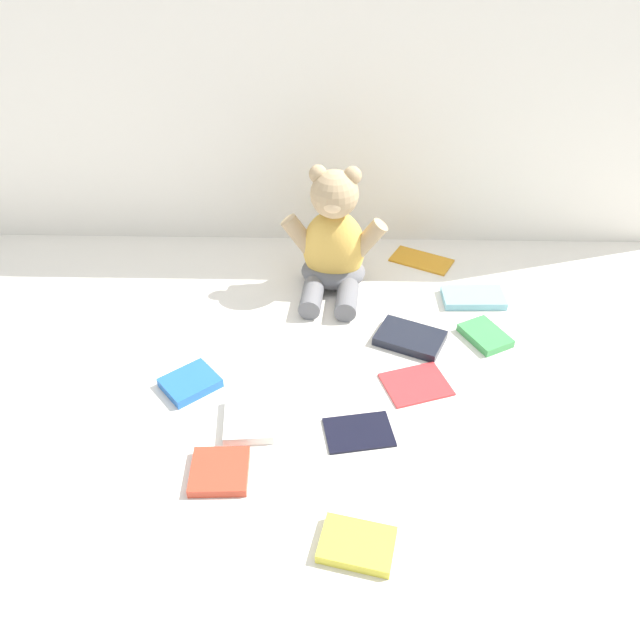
% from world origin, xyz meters
% --- Properties ---
extents(ground_plane, '(3.20, 3.20, 0.00)m').
position_xyz_m(ground_plane, '(0.00, 0.00, 0.00)').
color(ground_plane, silver).
extents(backdrop_drape, '(1.82, 0.03, 0.75)m').
position_xyz_m(backdrop_drape, '(0.00, 0.38, 0.37)').
color(backdrop_drape, white).
rests_on(backdrop_drape, ground_plane).
extents(teddy_bear, '(0.23, 0.21, 0.28)m').
position_xyz_m(teddy_bear, '(0.03, 0.16, 0.10)').
color(teddy_bear, '#E5B24C').
rests_on(teddy_bear, ground_plane).
extents(book_case_0, '(0.12, 0.12, 0.02)m').
position_xyz_m(book_case_0, '(-0.23, -0.18, 0.01)').
color(book_case_0, blue).
rests_on(book_case_0, ground_plane).
extents(book_case_1, '(0.15, 0.13, 0.02)m').
position_xyz_m(book_case_1, '(0.19, -0.04, 0.01)').
color(book_case_1, black).
rests_on(book_case_1, ground_plane).
extents(book_case_2, '(0.14, 0.12, 0.01)m').
position_xyz_m(book_case_2, '(0.19, -0.16, 0.00)').
color(book_case_2, red).
rests_on(book_case_2, ground_plane).
extents(book_case_3, '(0.09, 0.11, 0.02)m').
position_xyz_m(book_case_3, '(-0.11, -0.26, 0.01)').
color(book_case_3, white).
rests_on(book_case_3, ground_plane).
extents(book_case_4, '(0.11, 0.12, 0.02)m').
position_xyz_m(book_case_4, '(0.34, -0.02, 0.01)').
color(book_case_4, '#409E51').
rests_on(book_case_4, ground_plane).
extents(book_case_5, '(0.13, 0.08, 0.02)m').
position_xyz_m(book_case_5, '(0.34, 0.11, 0.01)').
color(book_case_5, '#7DBDD0').
rests_on(book_case_5, ground_plane).
extents(book_case_6, '(0.12, 0.10, 0.02)m').
position_xyz_m(book_case_6, '(0.07, -0.50, 0.01)').
color(book_case_6, yellow).
rests_on(book_case_6, ground_plane).
extents(book_case_7, '(0.16, 0.13, 0.01)m').
position_xyz_m(book_case_7, '(0.24, 0.26, 0.00)').
color(book_case_7, orange).
rests_on(book_case_7, ground_plane).
extents(book_case_8, '(0.13, 0.10, 0.01)m').
position_xyz_m(book_case_8, '(0.08, -0.28, 0.00)').
color(book_case_8, black).
rests_on(book_case_8, ground_plane).
extents(book_case_9, '(0.09, 0.09, 0.02)m').
position_xyz_m(book_case_9, '(-0.14, -0.37, 0.01)').
color(book_case_9, '#C53F28').
rests_on(book_case_9, ground_plane).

